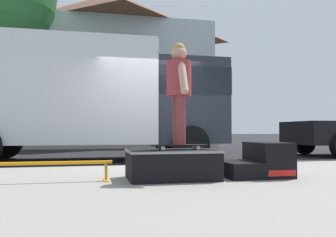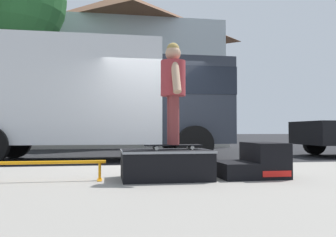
# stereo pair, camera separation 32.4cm
# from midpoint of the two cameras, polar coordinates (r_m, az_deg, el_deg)

# --- Properties ---
(ground_plane) EXTENTS (140.00, 140.00, 0.00)m
(ground_plane) POSITION_cam_midpoint_polar(r_m,az_deg,el_deg) (7.48, -2.56, -7.94)
(ground_plane) COLOR black
(sidewalk_slab) EXTENTS (50.00, 5.00, 0.12)m
(sidewalk_slab) POSITION_cam_midpoint_polar(r_m,az_deg,el_deg) (4.57, 4.02, -11.01)
(sidewalk_slab) COLOR gray
(sidewalk_slab) RESTS_ON ground
(skate_box) EXTENTS (1.21, 0.85, 0.40)m
(skate_box) POSITION_cam_midpoint_polar(r_m,az_deg,el_deg) (4.88, -1.30, -7.22)
(skate_box) COLOR black
(skate_box) RESTS_ON sidewalk_slab
(kicker_ramp) EXTENTS (0.92, 0.78, 0.49)m
(kicker_ramp) POSITION_cam_midpoint_polar(r_m,az_deg,el_deg) (5.28, 12.68, -6.87)
(kicker_ramp) COLOR black
(kicker_ramp) RESTS_ON sidewalk_slab
(grind_rail) EXTENTS (1.60, 0.28, 0.27)m
(grind_rail) POSITION_cam_midpoint_polar(r_m,az_deg,el_deg) (4.88, -20.40, -7.21)
(grind_rail) COLOR orange
(grind_rail) RESTS_ON sidewalk_slab
(skateboard) EXTENTS (0.79, 0.23, 0.07)m
(skateboard) POSITION_cam_midpoint_polar(r_m,az_deg,el_deg) (4.93, -0.11, -4.35)
(skateboard) COLOR black
(skateboard) RESTS_ON skate_box
(skater_kid) EXTENTS (0.35, 0.73, 1.42)m
(skater_kid) POSITION_cam_midpoint_polar(r_m,az_deg,el_deg) (4.97, -0.11, 5.47)
(skater_kid) COLOR brown
(skater_kid) RESTS_ON skateboard
(box_truck) EXTENTS (6.91, 2.63, 3.05)m
(box_truck) POSITION_cam_midpoint_polar(r_m,az_deg,el_deg) (9.57, -12.91, 3.62)
(box_truck) COLOR white
(box_truck) RESTS_ON ground
(house_behind) EXTENTS (9.54, 8.23, 8.40)m
(house_behind) POSITION_cam_midpoint_polar(r_m,az_deg,el_deg) (19.88, -9.10, 8.10)
(house_behind) COLOR silver
(house_behind) RESTS_ON ground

